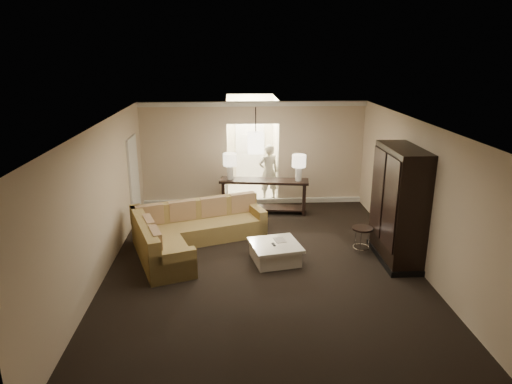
{
  "coord_description": "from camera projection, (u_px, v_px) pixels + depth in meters",
  "views": [
    {
      "loc": [
        -0.59,
        -8.07,
        4.07
      ],
      "look_at": [
        -0.08,
        1.2,
        1.18
      ],
      "focal_mm": 32.0,
      "sensor_mm": 36.0,
      "label": 1
    }
  ],
  "objects": [
    {
      "name": "ceiling",
      "position": [
        264.0,
        125.0,
        8.1
      ],
      "size": [
        6.0,
        8.0,
        0.02
      ],
      "primitive_type": "cube",
      "color": "silver",
      "rests_on": "wall_back"
    },
    {
      "name": "armoire",
      "position": [
        399.0,
        207.0,
        8.97
      ],
      "size": [
        0.69,
        1.61,
        2.32
      ],
      "color": "black",
      "rests_on": "ground"
    },
    {
      "name": "ground",
      "position": [
        263.0,
        267.0,
        8.93
      ],
      "size": [
        8.0,
        8.0,
        0.0
      ],
      "primitive_type": "plane",
      "color": "black",
      "rests_on": "ground"
    },
    {
      "name": "coffee_table",
      "position": [
        275.0,
        252.0,
        9.15
      ],
      "size": [
        1.11,
        1.11,
        0.4
      ],
      "rotation": [
        0.0,
        0.0,
        0.2
      ],
      "color": "beige",
      "rests_on": "ground"
    },
    {
      "name": "baseboard",
      "position": [
        253.0,
        201.0,
        12.68
      ],
      "size": [
        6.0,
        0.1,
        0.12
      ],
      "primitive_type": "cube",
      "color": "silver",
      "rests_on": "ground"
    },
    {
      "name": "table_lamp_right",
      "position": [
        299.0,
        163.0,
        11.53
      ],
      "size": [
        0.35,
        0.35,
        0.67
      ],
      "color": "silver",
      "rests_on": "console_table"
    },
    {
      "name": "wall_right",
      "position": [
        421.0,
        197.0,
        8.67
      ],
      "size": [
        0.04,
        8.0,
        2.8
      ],
      "primitive_type": "cube",
      "color": "beige",
      "rests_on": "ground"
    },
    {
      "name": "foyer",
      "position": [
        251.0,
        147.0,
        13.64
      ],
      "size": [
        1.44,
        2.02,
        2.8
      ],
      "color": "beige",
      "rests_on": "ground"
    },
    {
      "name": "console_table",
      "position": [
        264.0,
        193.0,
        11.84
      ],
      "size": [
        2.33,
        0.83,
        0.88
      ],
      "rotation": [
        0.0,
        0.0,
        -0.14
      ],
      "color": "black",
      "rests_on": "ground"
    },
    {
      "name": "wall_back",
      "position": [
        253.0,
        153.0,
        12.33
      ],
      "size": [
        6.0,
        0.04,
        2.8
      ],
      "primitive_type": "cube",
      "color": "beige",
      "rests_on": "ground"
    },
    {
      "name": "drink_table",
      "position": [
        362.0,
        234.0,
        9.54
      ],
      "size": [
        0.43,
        0.43,
        0.54
      ],
      "rotation": [
        0.0,
        0.0,
        0.09
      ],
      "color": "black",
      "rests_on": "ground"
    },
    {
      "name": "wall_front",
      "position": [
        291.0,
        321.0,
        4.7
      ],
      "size": [
        6.0,
        0.04,
        2.8
      ],
      "primitive_type": "cube",
      "color": "beige",
      "rests_on": "ground"
    },
    {
      "name": "sectional_sofa",
      "position": [
        189.0,
        232.0,
        9.76
      ],
      "size": [
        3.05,
        3.06,
        0.87
      ],
      "rotation": [
        0.0,
        0.0,
        0.34
      ],
      "color": "brown",
      "rests_on": "ground"
    },
    {
      "name": "pendant_light",
      "position": [
        256.0,
        143.0,
        10.92
      ],
      "size": [
        0.38,
        0.38,
        1.09
      ],
      "color": "black",
      "rests_on": "ceiling"
    },
    {
      "name": "table_lamp_left",
      "position": [
        230.0,
        162.0,
        11.67
      ],
      "size": [
        0.35,
        0.35,
        0.67
      ],
      "color": "silver",
      "rests_on": "console_table"
    },
    {
      "name": "crown_molding",
      "position": [
        253.0,
        104.0,
        11.88
      ],
      "size": [
        6.0,
        0.1,
        0.12
      ],
      "primitive_type": "cube",
      "color": "silver",
      "rests_on": "wall_back"
    },
    {
      "name": "wall_left",
      "position": [
        101.0,
        203.0,
        8.36
      ],
      "size": [
        0.04,
        8.0,
        2.8
      ],
      "primitive_type": "cube",
      "color": "beige",
      "rests_on": "ground"
    },
    {
      "name": "person",
      "position": [
        269.0,
        169.0,
        12.79
      ],
      "size": [
        0.73,
        0.58,
        1.76
      ],
      "primitive_type": "imported",
      "rotation": [
        0.0,
        0.0,
        3.42
      ],
      "color": "beige",
      "rests_on": "ground"
    },
    {
      "name": "side_door",
      "position": [
        134.0,
        180.0,
        11.13
      ],
      "size": [
        0.05,
        0.9,
        2.1
      ],
      "primitive_type": "cube",
      "color": "white",
      "rests_on": "ground"
    }
  ]
}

